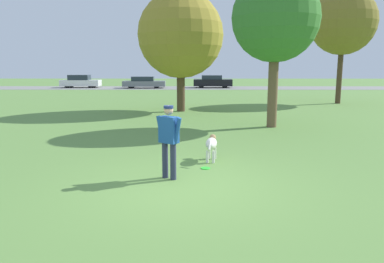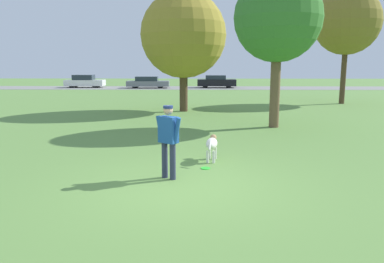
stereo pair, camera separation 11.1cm
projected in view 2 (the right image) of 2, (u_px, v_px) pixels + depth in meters
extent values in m
plane|color=#608C42|center=(184.00, 186.00, 7.58)|extent=(120.00, 120.00, 0.00)
cube|color=gray|center=(197.00, 88.00, 39.72)|extent=(120.00, 6.00, 0.01)
cylinder|color=#2D334C|center=(173.00, 161.00, 7.99)|extent=(0.18, 0.18, 0.79)
cylinder|color=#2D334C|center=(165.00, 160.00, 8.12)|extent=(0.18, 0.18, 0.79)
cube|color=#1E4C93|center=(168.00, 130.00, 7.93)|extent=(0.46, 0.41, 0.56)
cylinder|color=#1E4C93|center=(177.00, 131.00, 7.80)|extent=(0.22, 0.19, 0.57)
cylinder|color=#1E4C93|center=(160.00, 129.00, 8.06)|extent=(0.22, 0.19, 0.57)
sphere|color=tan|center=(168.00, 110.00, 7.86)|extent=(0.28, 0.28, 0.20)
cylinder|color=navy|center=(168.00, 107.00, 7.85)|extent=(0.29, 0.29, 0.05)
ellipsoid|color=silver|center=(212.00, 144.00, 9.53)|extent=(0.37, 0.72, 0.28)
ellipsoid|color=tan|center=(212.00, 144.00, 9.73)|extent=(0.22, 0.18, 0.16)
sphere|color=tan|center=(213.00, 138.00, 9.91)|extent=(0.20, 0.20, 0.18)
cylinder|color=silver|center=(209.00, 153.00, 9.80)|extent=(0.08, 0.08, 0.31)
cylinder|color=silver|center=(215.00, 153.00, 9.78)|extent=(0.08, 0.08, 0.31)
cylinder|color=silver|center=(208.00, 157.00, 9.39)|extent=(0.08, 0.08, 0.31)
cylinder|color=silver|center=(214.00, 157.00, 9.36)|extent=(0.08, 0.08, 0.31)
cylinder|color=silver|center=(210.00, 146.00, 9.10)|extent=(0.08, 0.24, 0.21)
cylinder|color=#33D838|center=(206.00, 168.00, 8.89)|extent=(0.22, 0.22, 0.02)
torus|color=#33D838|center=(206.00, 168.00, 8.89)|extent=(0.22, 0.22, 0.02)
cylinder|color=#4C3826|center=(343.00, 76.00, 23.41)|extent=(0.33, 0.33, 3.52)
sphere|color=olive|center=(347.00, 22.00, 22.84)|extent=(4.02, 4.02, 4.02)
cylinder|color=brown|center=(275.00, 90.00, 14.56)|extent=(0.38, 0.38, 2.93)
sphere|color=#38752D|center=(278.00, 18.00, 14.08)|extent=(3.33, 3.33, 3.33)
cylinder|color=#4C3826|center=(184.00, 90.00, 19.66)|extent=(0.42, 0.42, 2.29)
sphere|color=olive|center=(183.00, 35.00, 19.17)|extent=(4.41, 4.41, 4.41)
cube|color=white|center=(85.00, 83.00, 40.26)|extent=(4.14, 1.80, 0.62)
cube|color=#232D38|center=(84.00, 77.00, 40.15)|extent=(2.16, 1.52, 0.54)
cylinder|color=black|center=(98.00, 85.00, 41.02)|extent=(0.58, 0.21, 0.57)
cylinder|color=black|center=(95.00, 85.00, 39.57)|extent=(0.58, 0.21, 0.57)
cylinder|color=black|center=(76.00, 85.00, 41.02)|extent=(0.58, 0.21, 0.57)
cylinder|color=black|center=(72.00, 85.00, 39.57)|extent=(0.58, 0.21, 0.57)
cube|color=slate|center=(148.00, 84.00, 39.45)|extent=(4.48, 1.97, 0.55)
cube|color=#232D38|center=(147.00, 79.00, 39.35)|extent=(2.35, 1.64, 0.47)
cylinder|color=black|center=(161.00, 85.00, 40.28)|extent=(0.57, 0.22, 0.56)
cylinder|color=black|center=(160.00, 86.00, 38.72)|extent=(0.57, 0.22, 0.56)
cylinder|color=black|center=(137.00, 85.00, 40.24)|extent=(0.57, 0.22, 0.56)
cylinder|color=black|center=(135.00, 86.00, 38.68)|extent=(0.57, 0.22, 0.56)
cube|color=black|center=(217.00, 83.00, 39.90)|extent=(4.15, 2.03, 0.69)
cube|color=#232D38|center=(216.00, 77.00, 39.81)|extent=(2.19, 1.68, 0.44)
cylinder|color=black|center=(228.00, 85.00, 40.66)|extent=(0.59, 0.23, 0.59)
cylinder|color=black|center=(229.00, 85.00, 39.08)|extent=(0.59, 0.23, 0.59)
cylinder|color=black|center=(206.00, 85.00, 40.81)|extent=(0.59, 0.23, 0.59)
cylinder|color=black|center=(205.00, 85.00, 39.24)|extent=(0.59, 0.23, 0.59)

